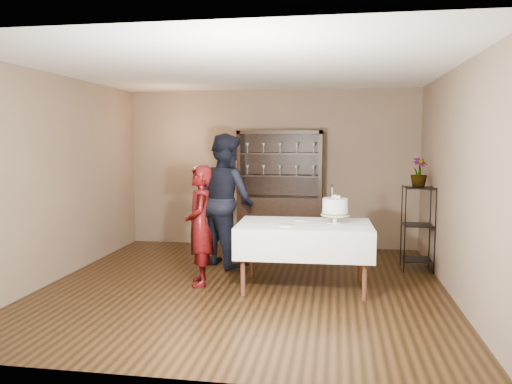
# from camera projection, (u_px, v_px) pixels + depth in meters

# --- Properties ---
(floor) EXTENTS (5.00, 5.00, 0.00)m
(floor) POSITION_uv_depth(u_px,v_px,m) (244.00, 286.00, 6.31)
(floor) COLOR black
(floor) RESTS_ON ground
(ceiling) EXTENTS (5.00, 5.00, 0.00)m
(ceiling) POSITION_uv_depth(u_px,v_px,m) (244.00, 69.00, 6.03)
(ceiling) COLOR white
(ceiling) RESTS_ON back_wall
(back_wall) EXTENTS (5.00, 0.02, 2.70)m
(back_wall) POSITION_uv_depth(u_px,v_px,m) (271.00, 169.00, 8.62)
(back_wall) COLOR brown
(back_wall) RESTS_ON floor
(wall_left) EXTENTS (0.02, 5.00, 2.70)m
(wall_left) POSITION_uv_depth(u_px,v_px,m) (58.00, 178.00, 6.57)
(wall_left) COLOR brown
(wall_left) RESTS_ON floor
(wall_right) EXTENTS (0.02, 5.00, 2.70)m
(wall_right) POSITION_uv_depth(u_px,v_px,m) (456.00, 183.00, 5.77)
(wall_right) COLOR brown
(wall_right) RESTS_ON floor
(china_hutch) EXTENTS (1.40, 0.48, 2.00)m
(china_hutch) POSITION_uv_depth(u_px,v_px,m) (280.00, 210.00, 8.42)
(china_hutch) COLOR black
(china_hutch) RESTS_ON floor
(plant_etagere) EXTENTS (0.42, 0.42, 1.20)m
(plant_etagere) POSITION_uv_depth(u_px,v_px,m) (418.00, 225.00, 7.06)
(plant_etagere) COLOR black
(plant_etagere) RESTS_ON floor
(cake_table) EXTENTS (1.67, 1.06, 0.82)m
(cake_table) POSITION_uv_depth(u_px,v_px,m) (304.00, 239.00, 6.18)
(cake_table) COLOR silver
(cake_table) RESTS_ON floor
(woman) EXTENTS (0.51, 0.64, 1.53)m
(woman) POSITION_uv_depth(u_px,v_px,m) (200.00, 226.00, 6.33)
(woman) COLOR #34040C
(woman) RESTS_ON floor
(man) EXTENTS (1.19, 1.18, 1.94)m
(man) POSITION_uv_depth(u_px,v_px,m) (226.00, 200.00, 7.33)
(man) COLOR black
(man) RESTS_ON floor
(cake) EXTENTS (0.41, 0.41, 0.48)m
(cake) POSITION_uv_depth(u_px,v_px,m) (335.00, 208.00, 6.15)
(cake) COLOR white
(cake) RESTS_ON cake_table
(plate_near) EXTENTS (0.19, 0.19, 0.01)m
(plate_near) POSITION_uv_depth(u_px,v_px,m) (287.00, 225.00, 5.97)
(plate_near) COLOR white
(plate_near) RESTS_ON cake_table
(plate_far) EXTENTS (0.17, 0.17, 0.01)m
(plate_far) POSITION_uv_depth(u_px,v_px,m) (300.00, 220.00, 6.37)
(plate_far) COLOR white
(plate_far) RESTS_ON cake_table
(potted_plant) EXTENTS (0.32, 0.32, 0.41)m
(potted_plant) POSITION_uv_depth(u_px,v_px,m) (419.00, 172.00, 7.02)
(potted_plant) COLOR #447136
(potted_plant) RESTS_ON plant_etagere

